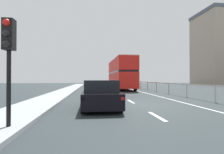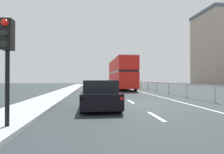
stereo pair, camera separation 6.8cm
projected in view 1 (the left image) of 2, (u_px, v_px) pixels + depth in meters
The scene contains 7 objects.
ground_plane at pixel (136, 105), 10.71m from camera, with size 73.67×120.00×0.10m, color #232B2E.
near_sidewalk_kerb at pixel (36, 105), 10.07m from camera, with size 2.25×80.00×0.14m, color gray.
lane_paint_markings at pixel (135, 93), 19.79m from camera, with size 3.30×46.00×0.01m.
bridge_side_railing at pixel (162, 84), 20.24m from camera, with size 0.10×42.00×1.10m.
double_decker_bus_red at pixel (121, 73), 26.80m from camera, with size 2.57×11.41×4.36m.
hatchback_car_near at pixel (100, 95), 9.33m from camera, with size 1.87×4.04×1.44m.
traffic_signal_pole at pixel (9, 46), 5.26m from camera, with size 0.30×0.42×3.09m.
Camera 1 is at (-2.62, -10.50, 1.50)m, focal length 29.42 mm.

